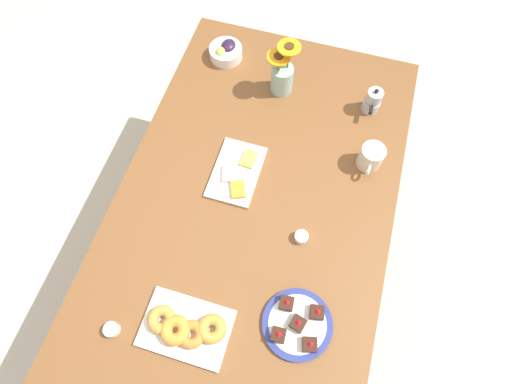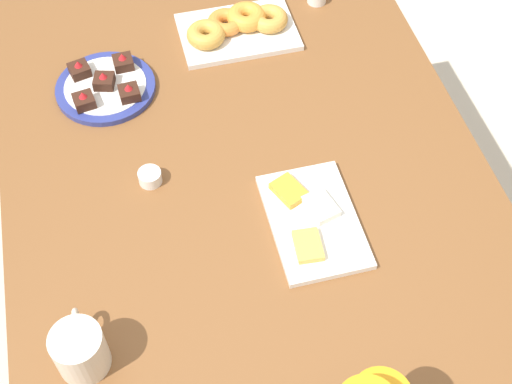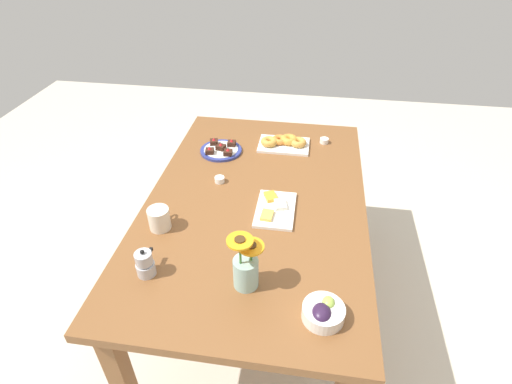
{
  "view_description": "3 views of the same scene",
  "coord_description": "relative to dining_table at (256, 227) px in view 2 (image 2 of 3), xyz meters",
  "views": [
    {
      "loc": [
        0.57,
        0.17,
        2.08
      ],
      "look_at": [
        0.0,
        0.0,
        0.78
      ],
      "focal_mm": 28.0,
      "sensor_mm": 36.0,
      "label": 1
    },
    {
      "loc": [
        -0.81,
        0.2,
        1.91
      ],
      "look_at": [
        0.0,
        0.0,
        0.78
      ],
      "focal_mm": 50.0,
      "sensor_mm": 36.0,
      "label": 2
    },
    {
      "loc": [
        -1.45,
        -0.22,
        1.87
      ],
      "look_at": [
        0.0,
        0.0,
        0.78
      ],
      "focal_mm": 28.0,
      "sensor_mm": 36.0,
      "label": 3
    }
  ],
  "objects": [
    {
      "name": "ground_plane",
      "position": [
        0.0,
        0.0,
        -0.65
      ],
      "size": [
        6.0,
        6.0,
        0.0
      ],
      "primitive_type": "plane",
      "color": "beige"
    },
    {
      "name": "dining_table",
      "position": [
        0.0,
        0.0,
        0.0
      ],
      "size": [
        1.6,
        1.0,
        0.74
      ],
      "color": "brown",
      "rests_on": "ground_plane"
    },
    {
      "name": "coffee_mug",
      "position": [
        -0.25,
        0.37,
        0.13
      ],
      "size": [
        0.13,
        0.09,
        0.1
      ],
      "color": "silver",
      "rests_on": "dining_table"
    },
    {
      "name": "cheese_platter",
      "position": [
        -0.07,
        -0.1,
        0.1
      ],
      "size": [
        0.26,
        0.17,
        0.03
      ],
      "color": "white",
      "rests_on": "dining_table"
    },
    {
      "name": "croissant_platter",
      "position": [
        0.51,
        -0.08,
        0.11
      ],
      "size": [
        0.19,
        0.28,
        0.05
      ],
      "color": "white",
      "rests_on": "dining_table"
    },
    {
      "name": "jam_cup_berry",
      "position": [
        0.11,
        0.2,
        0.1
      ],
      "size": [
        0.05,
        0.05,
        0.03
      ],
      "color": "white",
      "rests_on": "dining_table"
    },
    {
      "name": "dessert_plate",
      "position": [
        0.39,
        0.25,
        0.1
      ],
      "size": [
        0.23,
        0.23,
        0.05
      ],
      "color": "navy",
      "rests_on": "dining_table"
    }
  ]
}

